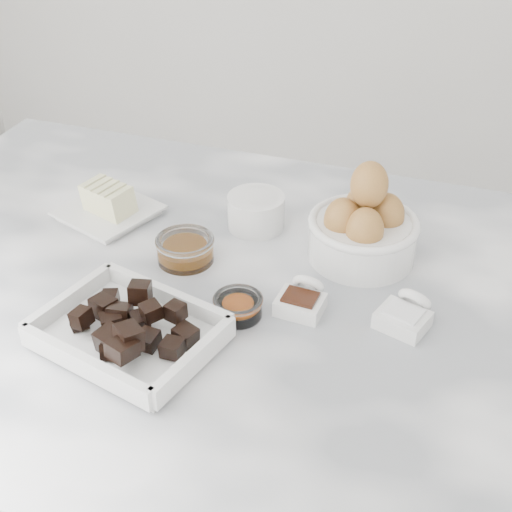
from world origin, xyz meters
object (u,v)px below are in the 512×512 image
Objects in this scene: sugar_ramekin at (256,210)px; zest_bowl at (238,306)px; chocolate_dish at (128,327)px; honey_bowl at (185,249)px; egg_bowl at (363,228)px; salt_spoon at (406,314)px; vanilla_spoon at (302,299)px; butter_plate at (106,205)px.

sugar_ramekin is 1.34× the size of zest_bowl.
chocolate_dish reaches higher than sugar_ramekin.
honey_bowl is at bearing -118.67° from sugar_ramekin.
salt_spoon is at bearing -57.09° from egg_bowl.
zest_bowl is at bearing -39.09° from honey_bowl.
egg_bowl is 2.11× the size of vanilla_spoon.
zest_bowl is (0.11, 0.09, -0.01)m from chocolate_dish.
butter_plate is at bearing -167.90° from sugar_ramekin.
vanilla_spoon is (0.12, -0.17, -0.01)m from sugar_ramekin.
egg_bowl is at bearing 21.03° from honey_bowl.
zest_bowl is 0.21m from salt_spoon.
honey_bowl is 0.32m from salt_spoon.
chocolate_dish is at bearing -56.14° from butter_plate.
honey_bowl is at bearing 164.48° from vanilla_spoon.
vanilla_spoon is at bearing -54.40° from sugar_ramekin.
chocolate_dish is 0.36m from egg_bowl.
honey_bowl is at bearing -23.01° from butter_plate.
butter_plate reaches higher than zest_bowl.
zest_bowl is at bearing -30.27° from butter_plate.
honey_bowl is 1.30× the size of zest_bowl.
egg_bowl is 2.42× the size of zest_bowl.
salt_spoon reaches higher than honey_bowl.
chocolate_dish is 3.77× the size of zest_bowl.
butter_plate is at bearing 149.73° from zest_bowl.
egg_bowl reaches higher than vanilla_spoon.
egg_bowl reaches higher than zest_bowl.
zest_bowl is at bearing -123.38° from egg_bowl.
honey_bowl is at bearing 92.11° from chocolate_dish.
egg_bowl is 0.22m from zest_bowl.
sugar_ramekin reaches higher than honey_bowl.
chocolate_dish is at bearing -100.83° from sugar_ramekin.
zest_bowl is at bearing -76.95° from sugar_ramekin.
chocolate_dish is at bearing -87.89° from honey_bowl.
egg_bowl is 0.16m from salt_spoon.
sugar_ramekin is 0.22m from zest_bowl.
butter_plate is 0.32m from zest_bowl.
salt_spoon is (0.21, 0.05, 0.00)m from zest_bowl.
sugar_ramekin is 0.14m from honey_bowl.
zest_bowl is at bearing 40.79° from chocolate_dish.
chocolate_dish is 0.31m from sugar_ramekin.
sugar_ramekin reaches higher than vanilla_spoon.
salt_spoon is (0.08, -0.13, -0.03)m from egg_bowl.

